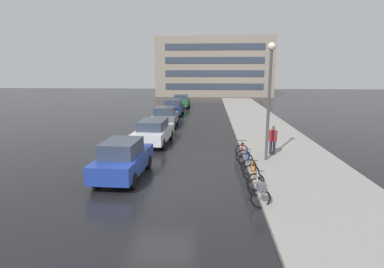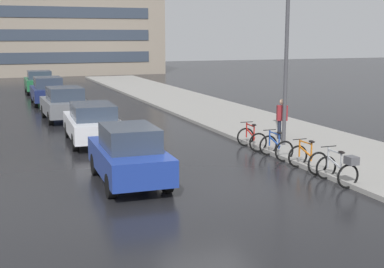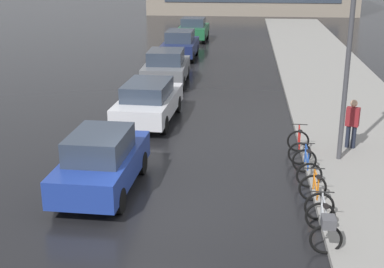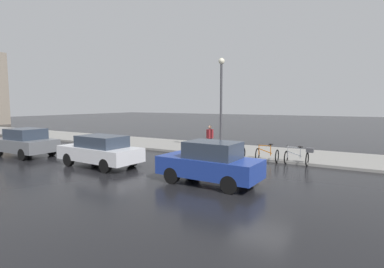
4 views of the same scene
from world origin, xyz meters
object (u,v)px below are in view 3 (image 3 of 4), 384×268
at_px(car_navy, 180,44).
at_px(streetlamp, 350,40).
at_px(bicycle_third, 307,166).
at_px(pedestrian, 352,123).
at_px(car_blue, 102,161).
at_px(car_grey, 166,67).
at_px(bicycle_nearest, 324,225).
at_px(car_green, 193,29).
at_px(bicycle_second, 316,195).
at_px(bicycle_farthest, 299,146).
at_px(car_white, 149,101).

height_order(car_navy, streetlamp, streetlamp).
bearing_deg(car_navy, bicycle_third, -72.30).
xyz_separation_m(car_navy, pedestrian, (7.20, -15.16, 0.12)).
relative_size(car_blue, car_grey, 1.01).
bearing_deg(streetlamp, bicycle_nearest, -102.72).
xyz_separation_m(bicycle_nearest, car_blue, (-5.42, 2.28, 0.33)).
bearing_deg(pedestrian, car_navy, 115.40).
height_order(bicycle_third, car_green, car_green).
distance_m(bicycle_third, car_green, 24.93).
relative_size(bicycle_third, car_navy, 0.28).
bearing_deg(bicycle_third, streetlamp, 50.96).
height_order(bicycle_second, bicycle_farthest, bicycle_second).
relative_size(bicycle_farthest, streetlamp, 0.21).
relative_size(car_grey, car_green, 1.05).
distance_m(car_blue, car_green, 25.58).
bearing_deg(bicycle_third, bicycle_nearest, -90.08).
relative_size(bicycle_second, pedestrian, 0.67).
bearing_deg(bicycle_farthest, bicycle_third, -87.79).
bearing_deg(bicycle_second, car_green, 101.83).
relative_size(bicycle_nearest, car_white, 0.31).
height_order(bicycle_third, bicycle_farthest, bicycle_farthest).
xyz_separation_m(car_grey, car_navy, (-0.10, 6.52, 0.02)).
bearing_deg(streetlamp, bicycle_third, -129.04).
bearing_deg(bicycle_nearest, bicycle_second, 88.96).
bearing_deg(bicycle_second, bicycle_third, 90.78).
height_order(bicycle_farthest, car_white, car_white).
height_order(car_grey, pedestrian, pedestrian).
bearing_deg(car_white, car_navy, 91.44).
bearing_deg(bicycle_nearest, bicycle_third, 89.92).
height_order(bicycle_farthest, car_blue, car_blue).
bearing_deg(car_navy, car_white, -88.56).
bearing_deg(bicycle_nearest, car_green, 101.08).
xyz_separation_m(car_grey, streetlamp, (6.60, -9.65, 2.86)).
xyz_separation_m(bicycle_second, bicycle_third, (-0.03, 1.87, -0.01)).
relative_size(bicycle_nearest, car_green, 0.36).
distance_m(car_blue, streetlamp, 7.59).
relative_size(bicycle_second, bicycle_farthest, 0.94).
bearing_deg(car_navy, streetlamp, -67.51).
bearing_deg(car_white, bicycle_farthest, -31.90).
relative_size(bicycle_farthest, pedestrian, 0.71).
bearing_deg(bicycle_farthest, streetlamp, -14.87).
xyz_separation_m(bicycle_nearest, car_grey, (-5.49, 14.55, 0.33)).
relative_size(car_white, car_green, 1.17).
bearing_deg(pedestrian, bicycle_nearest, -105.20).
height_order(car_white, streetlamp, streetlamp).
bearing_deg(car_blue, car_navy, 90.53).
relative_size(car_blue, pedestrian, 2.38).
bearing_deg(bicycle_second, pedestrian, 69.61).
bearing_deg(streetlamp, car_navy, 112.49).
bearing_deg(bicycle_third, pedestrian, 55.96).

